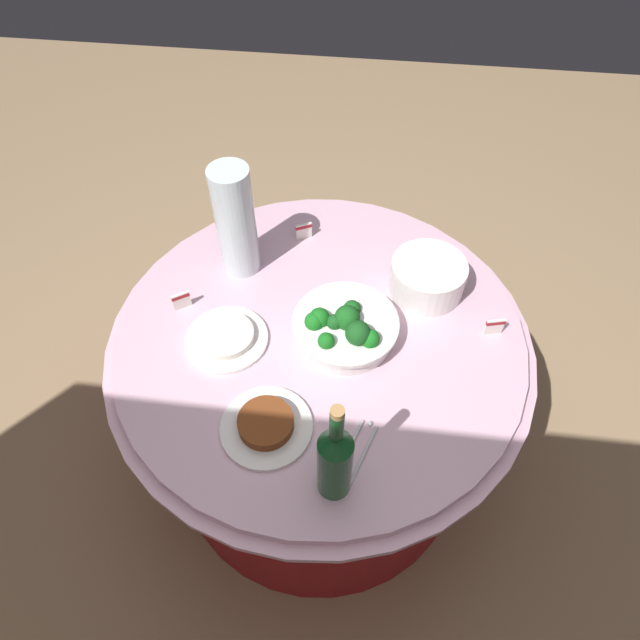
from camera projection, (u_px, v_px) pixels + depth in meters
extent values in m
plane|color=#9E7F5B|center=(320.00, 450.00, 2.07)|extent=(6.00, 6.00, 0.00)
cylinder|color=maroon|center=(320.00, 404.00, 1.80)|extent=(1.01, 1.01, 0.69)
cylinder|color=#E0B2C6|center=(320.00, 340.00, 1.52)|extent=(1.16, 1.16, 0.02)
cylinder|color=#E0B2C6|center=(320.00, 335.00, 1.50)|extent=(1.10, 1.10, 0.03)
cylinder|color=white|center=(345.00, 330.00, 1.46)|extent=(0.26, 0.26, 0.05)
cylinder|color=white|center=(346.00, 323.00, 1.43)|extent=(0.28, 0.28, 0.01)
sphere|color=#195E1E|center=(347.00, 318.00, 1.42)|extent=(0.07, 0.07, 0.07)
sphere|color=#19541E|center=(358.00, 333.00, 1.38)|extent=(0.06, 0.06, 0.06)
sphere|color=#19551E|center=(334.00, 322.00, 1.42)|extent=(0.04, 0.04, 0.04)
sphere|color=#195A1E|center=(352.00, 309.00, 1.45)|extent=(0.05, 0.05, 0.05)
sphere|color=#196F1E|center=(321.00, 318.00, 1.42)|extent=(0.05, 0.05, 0.05)
sphere|color=#19711E|center=(314.00, 322.00, 1.42)|extent=(0.05, 0.05, 0.05)
sphere|color=#196F1E|center=(326.00, 341.00, 1.38)|extent=(0.04, 0.04, 0.04)
sphere|color=#19771E|center=(370.00, 339.00, 1.38)|extent=(0.05, 0.05, 0.05)
cylinder|color=white|center=(425.00, 288.00, 1.58)|extent=(0.21, 0.21, 0.01)
cylinder|color=white|center=(425.00, 285.00, 1.57)|extent=(0.21, 0.21, 0.01)
cylinder|color=white|center=(426.00, 283.00, 1.56)|extent=(0.21, 0.21, 0.01)
cylinder|color=white|center=(427.00, 281.00, 1.55)|extent=(0.21, 0.21, 0.01)
cylinder|color=white|center=(427.00, 278.00, 1.55)|extent=(0.21, 0.21, 0.01)
cylinder|color=white|center=(428.00, 276.00, 1.54)|extent=(0.21, 0.21, 0.01)
cylinder|color=white|center=(428.00, 273.00, 1.53)|extent=(0.21, 0.21, 0.01)
cylinder|color=white|center=(429.00, 271.00, 1.52)|extent=(0.21, 0.21, 0.01)
cylinder|color=white|center=(429.00, 268.00, 1.51)|extent=(0.21, 0.21, 0.01)
cylinder|color=white|center=(430.00, 266.00, 1.51)|extent=(0.21, 0.21, 0.01)
cylinder|color=#13481F|center=(335.00, 466.00, 1.15)|extent=(0.07, 0.07, 0.20)
cone|color=#13481F|center=(336.00, 440.00, 1.05)|extent=(0.07, 0.07, 0.04)
cylinder|color=#13481F|center=(337.00, 425.00, 1.00)|extent=(0.03, 0.03, 0.08)
cylinder|color=#B2844C|center=(337.00, 413.00, 0.97)|extent=(0.03, 0.03, 0.02)
cylinder|color=silver|center=(235.00, 222.00, 1.51)|extent=(0.11, 0.11, 0.34)
sphere|color=#E5B26B|center=(234.00, 255.00, 1.61)|extent=(0.06, 0.06, 0.06)
sphere|color=#E5B26B|center=(243.00, 260.00, 1.60)|extent=(0.06, 0.06, 0.06)
sphere|color=#E5B26B|center=(246.00, 252.00, 1.62)|extent=(0.06, 0.06, 0.06)
sphere|color=#72C64C|center=(232.00, 245.00, 1.56)|extent=(0.06, 0.06, 0.06)
sphere|color=#72C64C|center=(245.00, 245.00, 1.56)|extent=(0.06, 0.06, 0.06)
sphere|color=#72C64C|center=(240.00, 237.00, 1.58)|extent=(0.06, 0.06, 0.06)
sphere|color=red|center=(232.00, 233.00, 1.51)|extent=(0.06, 0.06, 0.06)
sphere|color=red|center=(244.00, 228.00, 1.53)|extent=(0.06, 0.06, 0.06)
sphere|color=red|center=(233.00, 224.00, 1.54)|extent=(0.06, 0.06, 0.06)
sphere|color=#E5B26B|center=(234.00, 219.00, 1.47)|extent=(0.06, 0.06, 0.06)
sphere|color=#E5B26B|center=(241.00, 210.00, 1.49)|extent=(0.06, 0.06, 0.06)
sphere|color=#E5B26B|center=(227.00, 211.00, 1.49)|extent=(0.06, 0.06, 0.06)
sphere|color=#72C64C|center=(236.00, 202.00, 1.43)|extent=(0.06, 0.06, 0.06)
sphere|color=#72C64C|center=(235.00, 193.00, 1.45)|extent=(0.06, 0.06, 0.06)
sphere|color=#72C64C|center=(224.00, 199.00, 1.44)|extent=(0.06, 0.06, 0.06)
cylinder|color=silver|center=(364.00, 455.00, 1.26)|extent=(0.06, 0.15, 0.01)
cylinder|color=silver|center=(349.00, 449.00, 1.27)|extent=(0.06, 0.15, 0.01)
sphere|color=silver|center=(370.00, 424.00, 1.31)|extent=(0.01, 0.01, 0.01)
cylinder|color=white|center=(227.00, 339.00, 1.46)|extent=(0.22, 0.22, 0.01)
cylinder|color=white|center=(226.00, 335.00, 1.45)|extent=(0.15, 0.15, 0.02)
cylinder|color=white|center=(266.00, 427.00, 1.30)|extent=(0.22, 0.22, 0.01)
cylinder|color=brown|center=(266.00, 423.00, 1.29)|extent=(0.13, 0.13, 0.03)
cube|color=white|center=(304.00, 231.00, 1.69)|extent=(0.05, 0.03, 0.05)
cube|color=maroon|center=(304.00, 227.00, 1.68)|extent=(0.05, 0.03, 0.01)
cube|color=white|center=(182.00, 301.00, 1.52)|extent=(0.05, 0.03, 0.05)
cube|color=maroon|center=(180.00, 296.00, 1.50)|extent=(0.05, 0.04, 0.01)
cube|color=white|center=(494.00, 327.00, 1.46)|extent=(0.05, 0.02, 0.05)
cube|color=maroon|center=(496.00, 323.00, 1.45)|extent=(0.05, 0.02, 0.01)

